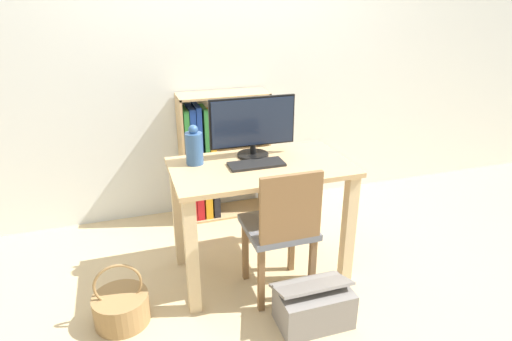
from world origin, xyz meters
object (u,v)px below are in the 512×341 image
object	(u,v)px
basket	(121,307)
vase	(194,147)
bookshelf	(208,161)
monitor	(252,125)
keyboard	(256,164)
storage_box	(314,305)
chair	(282,227)

from	to	relation	value
basket	vase	bearing A→B (deg)	34.98
basket	bookshelf	bearing A→B (deg)	55.80
monitor	vase	bearing A→B (deg)	-176.40
keyboard	storage_box	xyz separation A→B (m)	(0.16, -0.57, -0.67)
chair	storage_box	size ratio (longest dim) A/B	2.06
monitor	keyboard	bearing A→B (deg)	-99.52
bookshelf	storage_box	world-z (taller)	bookshelf
vase	basket	bearing A→B (deg)	-145.02
monitor	storage_box	world-z (taller)	monitor
monitor	bookshelf	xyz separation A→B (m)	(-0.15, 0.72, -0.50)
keyboard	bookshelf	distance (m)	0.94
monitor	bookshelf	world-z (taller)	monitor
monitor	vase	world-z (taller)	monitor
chair	monitor	bearing A→B (deg)	90.66
keyboard	storage_box	distance (m)	0.89
keyboard	vase	world-z (taller)	vase
monitor	storage_box	distance (m)	1.15
monitor	basket	bearing A→B (deg)	-156.59
monitor	chair	distance (m)	0.68
keyboard	chair	xyz separation A→B (m)	(0.07, -0.28, -0.30)
vase	storage_box	world-z (taller)	vase
keyboard	vase	distance (m)	0.40
keyboard	storage_box	bearing A→B (deg)	-74.70
bookshelf	storage_box	distance (m)	1.53
bookshelf	basket	xyz separation A→B (m)	(-0.76, -1.12, -0.39)
vase	storage_box	size ratio (longest dim) A/B	0.59
monitor	basket	world-z (taller)	monitor
monitor	keyboard	distance (m)	0.26
keyboard	bookshelf	size ratio (longest dim) A/B	0.33
vase	basket	xyz separation A→B (m)	(-0.53, -0.37, -0.79)
chair	bookshelf	size ratio (longest dim) A/B	0.84
chair	bookshelf	xyz separation A→B (m)	(-0.19, 1.17, 0.00)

